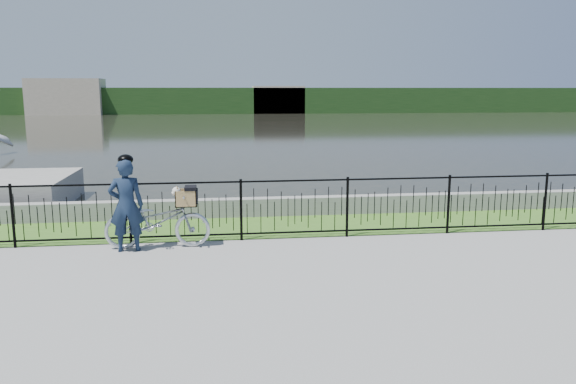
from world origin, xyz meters
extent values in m
plane|color=gray|center=(0.00, 0.00, 0.00)|extent=(120.00, 120.00, 0.00)
cube|color=#406D22|center=(0.00, 2.60, 0.00)|extent=(60.00, 2.00, 0.01)
plane|color=#27261E|center=(0.00, 33.00, 0.00)|extent=(120.00, 120.00, 0.00)
cube|color=gray|center=(0.00, 3.60, 0.20)|extent=(60.00, 0.30, 0.40)
cube|color=#1F4018|center=(0.00, 60.00, 1.50)|extent=(120.00, 6.00, 3.00)
cube|color=#AB9E89|center=(-18.00, 58.00, 2.00)|extent=(8.00, 4.00, 4.00)
cube|color=#AB9E89|center=(6.00, 58.50, 1.60)|extent=(6.00, 3.00, 3.20)
imported|color=#B8BEC5|center=(-2.48, 1.29, 0.48)|extent=(1.83, 0.64, 0.96)
cube|color=black|center=(-1.97, 1.29, 0.74)|extent=(0.38, 0.18, 0.02)
cube|color=#9F7E4A|center=(-1.97, 1.29, 0.75)|extent=(0.37, 0.31, 0.01)
cube|color=#9F7E4A|center=(-1.97, 1.44, 0.89)|extent=(0.37, 0.02, 0.29)
cube|color=#9F7E4A|center=(-1.97, 1.14, 0.89)|extent=(0.37, 0.02, 0.29)
cube|color=#9F7E4A|center=(-1.80, 1.29, 0.89)|extent=(0.02, 0.31, 0.29)
cube|color=#9F7E4A|center=(-2.15, 1.29, 0.89)|extent=(0.01, 0.31, 0.29)
cube|color=black|center=(-1.89, 1.29, 1.06)|extent=(0.20, 0.33, 0.06)
cube|color=black|center=(-1.78, 1.29, 0.91)|extent=(0.02, 0.33, 0.23)
ellipsoid|color=silver|center=(-1.99, 1.29, 0.87)|extent=(0.31, 0.22, 0.20)
sphere|color=silver|center=(-2.14, 1.27, 1.01)|extent=(0.15, 0.15, 0.15)
sphere|color=silver|center=(-2.19, 1.25, 0.98)|extent=(0.07, 0.07, 0.07)
sphere|color=black|center=(-2.21, 1.24, 0.97)|extent=(0.02, 0.02, 0.02)
cone|color=olive|center=(-2.14, 1.33, 1.07)|extent=(0.06, 0.08, 0.08)
cone|color=olive|center=(-2.12, 1.23, 1.07)|extent=(0.06, 0.08, 0.08)
imported|color=#152239|center=(-2.98, 1.15, 0.80)|extent=(0.62, 0.44, 1.61)
ellipsoid|color=black|center=(-2.98, 1.15, 1.59)|extent=(0.26, 0.29, 0.18)
camera|label=1|loc=(-1.43, -8.53, 2.75)|focal=35.00mm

